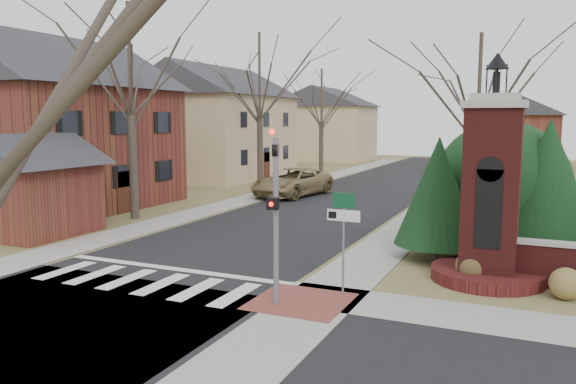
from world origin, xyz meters
The scene contains 27 objects.
ground centered at (0.00, 0.00, 0.00)m, with size 120.00×120.00×0.00m, color brown.
main_street centered at (0.00, 22.00, 0.01)m, with size 8.00×70.00×0.01m, color black.
cross_street centered at (0.00, -3.00, 0.01)m, with size 120.00×8.00×0.01m, color black.
crosswalk_zone centered at (0.00, 0.80, 0.01)m, with size 8.00×2.20×0.02m, color silver.
stop_bar centered at (0.00, 2.30, 0.01)m, with size 8.00×0.35×0.02m, color silver.
sidewalk_right_main centered at (5.20, 22.00, 0.01)m, with size 2.00×60.00×0.02m, color gray.
sidewalk_left centered at (-5.20, 22.00, 0.01)m, with size 2.00×60.00×0.02m, color gray.
curb_apron centered at (4.80, 1.00, 0.01)m, with size 2.40×2.40×0.02m, color brown.
traffic_signal_pole centered at (4.30, 0.57, 2.59)m, with size 0.28×0.41×4.50m.
sign_post centered at (5.59, 1.99, 1.95)m, with size 0.90×0.07×2.75m.
brick_gate_monument centered at (9.00, 4.99, 2.17)m, with size 3.20×3.20×6.47m.
house_brick_left centered at (-13.01, 9.99, 4.66)m, with size 9.80×11.80×9.42m.
house_stucco_left centered at (-13.50, 27.00, 4.59)m, with size 9.80×12.80×9.28m.
garage_left centered at (-8.52, 4.49, 2.24)m, with size 4.80×4.80×4.29m.
house_distant_left centered at (-12.01, 48.00, 4.25)m, with size 10.80×8.80×8.53m.
house_distant_right centered at (7.99, 47.99, 3.65)m, with size 8.80×8.80×7.30m.
evergreen_near centered at (7.20, 7.00, 2.30)m, with size 2.80×2.80×4.10m.
evergreen_mid centered at (10.50, 8.20, 2.60)m, with size 3.40×3.40×4.70m.
evergreen_mass centered at (9.00, 9.50, 2.40)m, with size 4.80×4.80×4.80m, color black.
bare_tree_0 centered at (-7.00, 9.00, 7.70)m, with size 8.05×8.05×11.15m.
bare_tree_1 centered at (-7.00, 22.00, 8.03)m, with size 8.40×8.40×11.64m.
bare_tree_2 centered at (-7.50, 35.00, 7.03)m, with size 7.35×7.35×10.19m.
bare_tree_3 centered at (7.50, 16.00, 6.69)m, with size 7.00×7.00×9.70m.
pickup_truck centered at (-3.40, 19.21, 0.84)m, with size 2.79×6.05×1.68m, color olive.
distant_car centered at (3.40, 39.04, 0.66)m, with size 1.39×3.98×1.31m, color #33363A.
dry_shrub_left centered at (8.60, 4.60, 0.47)m, with size 0.93×0.93×0.93m, color brown.
dry_shrub_right centered at (11.00, 3.99, 0.42)m, with size 0.84×0.84×0.84m, color olive.
Camera 1 is at (10.16, -11.79, 4.66)m, focal length 35.00 mm.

